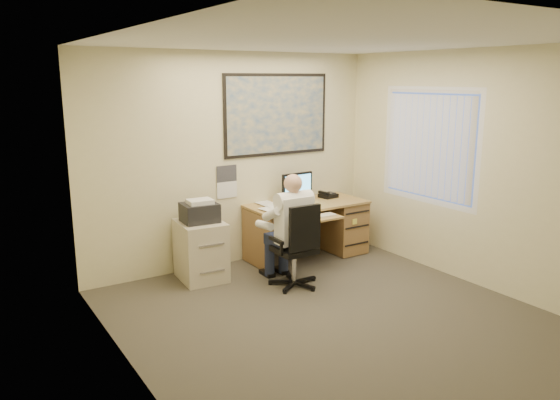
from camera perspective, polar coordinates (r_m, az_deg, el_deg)
room_shell at (r=5.13m, az=6.82°, el=1.06°), size 4.00×4.50×2.70m
desk at (r=7.52m, az=4.77°, el=-2.25°), size 1.60×0.97×1.13m
world_map at (r=7.23m, az=-0.32°, el=8.90°), size 1.56×0.03×1.06m
wall_calendar at (r=6.98m, az=-5.57°, el=1.91°), size 0.28×0.01×0.42m
window_blinds at (r=7.01m, az=15.29°, el=5.47°), size 0.06×1.40×1.30m
filing_cabinet at (r=6.60m, az=-8.29°, el=-4.68°), size 0.55×0.65×0.98m
office_chair at (r=6.33m, az=1.73°, el=-6.56°), size 0.61×0.61×1.00m
person at (r=6.28m, az=1.35°, el=-3.21°), size 0.57×0.81×1.31m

